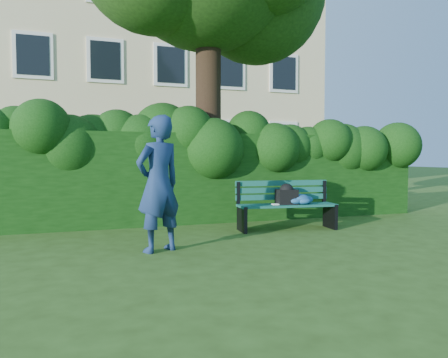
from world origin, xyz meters
name	(u,v)px	position (x,y,z in m)	size (l,w,h in m)	color
ground	(237,240)	(0.00, 0.00, 0.00)	(80.00, 80.00, 0.00)	#2E4916
apartment_building	(125,54)	(0.00, 13.99, 6.00)	(16.00, 8.08, 12.00)	beige
hedge	(198,178)	(0.00, 2.20, 0.90)	(10.00, 1.00, 1.80)	black
park_bench	(289,202)	(1.27, 0.61, 0.50)	(1.86, 0.76, 0.89)	#0E473B
man_reading	(159,184)	(-1.35, -0.43, 0.96)	(0.70, 0.46, 1.92)	navy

